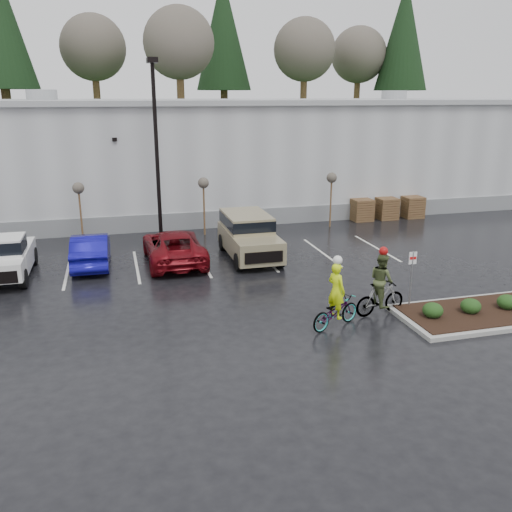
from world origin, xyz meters
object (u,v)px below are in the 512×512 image
object	(u,v)px
lamppost	(156,132)
sapling_mid	(203,186)
pallet_stack_c	(412,207)
cyclist_hivis	(336,305)
suv_tan	(249,237)
car_blue	(91,250)
sapling_west	(79,191)
sapling_east	(332,181)
pallet_stack_a	(362,210)
car_red	(174,247)
fire_lane_sign	(412,273)
cyclist_olive	(381,290)
pallet_stack_b	(387,208)
pickup_white	(5,254)

from	to	relation	value
lamppost	sapling_mid	xyz separation A→B (m)	(2.50, 1.00, -2.96)
pallet_stack_c	cyclist_hivis	world-z (taller)	cyclist_hivis
sapling_mid	cyclist_hivis	distance (m)	13.85
suv_tan	car_blue	bearing A→B (deg)	174.62
sapling_west	sapling_mid	size ratio (longest dim) A/B	1.00
sapling_west	sapling_east	xyz separation A→B (m)	(14.00, 0.00, 0.00)
pallet_stack_a	lamppost	bearing A→B (deg)	-170.91
sapling_west	car_blue	xyz separation A→B (m)	(0.55, -4.32, -1.98)
pallet_stack_c	sapling_mid	bearing A→B (deg)	-175.76
pallet_stack_a	suv_tan	size ratio (longest dim) A/B	0.26
sapling_east	car_red	size ratio (longest dim) A/B	0.58
fire_lane_sign	cyclist_olive	xyz separation A→B (m)	(-1.25, -0.15, -0.51)
cyclist_olive	sapling_mid	bearing A→B (deg)	8.32
pallet_stack_c	fire_lane_sign	size ratio (longest dim) A/B	0.61
pallet_stack_a	pallet_stack_b	size ratio (longest dim) A/B	1.00
sapling_mid	car_red	world-z (taller)	sapling_mid
car_blue	pickup_white	bearing A→B (deg)	11.69
sapling_mid	pallet_stack_b	distance (m)	11.92
sapling_east	car_blue	bearing A→B (deg)	-162.20
lamppost	cyclist_hivis	bearing A→B (deg)	-69.90
car_blue	cyclist_olive	bearing A→B (deg)	140.22
suv_tan	cyclist_hivis	distance (m)	8.58
cyclist_olive	suv_tan	bearing A→B (deg)	9.98
sapling_mid	cyclist_olive	bearing A→B (deg)	-72.64
sapling_east	pallet_stack_a	bearing A→B (deg)	21.80
cyclist_hivis	cyclist_olive	distance (m)	2.05
pickup_white	sapling_east	bearing A→B (deg)	16.37
sapling_west	pallet_stack_a	distance (m)	16.66
pallet_stack_b	cyclist_olive	world-z (taller)	cyclist_olive
sapling_west	sapling_east	size ratio (longest dim) A/B	1.00
sapling_east	cyclist_olive	xyz separation A→B (m)	(-3.45, -12.95, -1.83)
sapling_mid	sapling_east	xyz separation A→B (m)	(7.50, 0.00, 0.00)
sapling_east	suv_tan	distance (m)	8.14
pallet_stack_c	suv_tan	bearing A→B (deg)	-153.78
sapling_mid	pallet_stack_a	distance (m)	10.26
pallet_stack_c	car_blue	world-z (taller)	car_blue
lamppost	sapling_east	xyz separation A→B (m)	(10.00, 1.00, -2.96)
sapling_mid	pallet_stack_b	xyz separation A→B (m)	(11.70, 1.00, -2.05)
lamppost	car_blue	world-z (taller)	lamppost
sapling_mid	cyclist_olive	xyz separation A→B (m)	(4.05, -12.95, -1.83)
sapling_east	pallet_stack_a	world-z (taller)	sapling_east
pallet_stack_b	car_red	distance (m)	15.12
pickup_white	suv_tan	xyz separation A→B (m)	(10.75, -0.03, 0.05)
pallet_stack_b	sapling_mid	bearing A→B (deg)	-175.11
cyclist_hivis	pickup_white	bearing A→B (deg)	29.41
lamppost	pallet_stack_a	size ratio (longest dim) A/B	6.83
car_blue	cyclist_hivis	bearing A→B (deg)	132.09
pallet_stack_b	pickup_white	world-z (taller)	pickup_white
lamppost	pallet_stack_c	world-z (taller)	lamppost
pallet_stack_a	sapling_east	bearing A→B (deg)	-158.20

